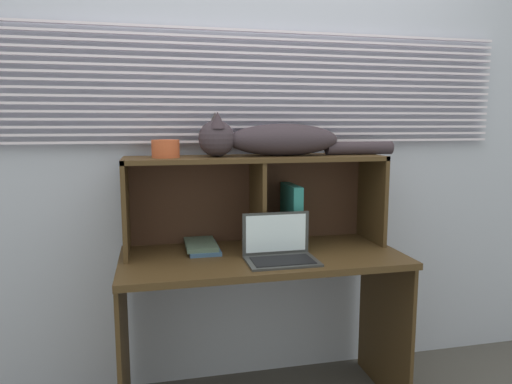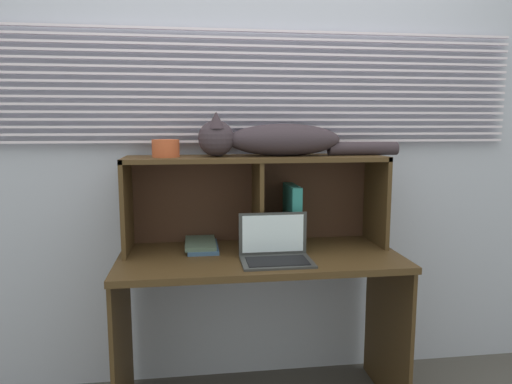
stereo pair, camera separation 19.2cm
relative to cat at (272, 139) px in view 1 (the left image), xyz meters
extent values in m
cube|color=#AEAFC1|center=(-0.08, 0.21, -0.04)|extent=(4.40, 0.04, 2.50)
cube|color=silver|center=(-0.08, 0.16, -0.01)|extent=(2.75, 0.02, 0.01)
cube|color=silver|center=(-0.08, 0.16, 0.02)|extent=(2.75, 0.02, 0.01)
cube|color=silver|center=(-0.08, 0.16, 0.06)|extent=(2.75, 0.02, 0.01)
cube|color=silver|center=(-0.08, 0.16, 0.09)|extent=(2.75, 0.02, 0.01)
cube|color=silver|center=(-0.08, 0.16, 0.13)|extent=(2.75, 0.02, 0.01)
cube|color=silver|center=(-0.08, 0.16, 0.17)|extent=(2.75, 0.02, 0.01)
cube|color=silver|center=(-0.08, 0.16, 0.20)|extent=(2.75, 0.02, 0.01)
cube|color=silver|center=(-0.08, 0.16, 0.24)|extent=(2.75, 0.02, 0.01)
cube|color=silver|center=(-0.08, 0.16, 0.28)|extent=(2.75, 0.02, 0.01)
cube|color=silver|center=(-0.08, 0.16, 0.31)|extent=(2.75, 0.02, 0.01)
cube|color=silver|center=(-0.08, 0.16, 0.35)|extent=(2.75, 0.02, 0.01)
cube|color=silver|center=(-0.08, 0.16, 0.38)|extent=(2.75, 0.02, 0.01)
cube|color=silver|center=(-0.08, 0.16, 0.42)|extent=(2.75, 0.02, 0.01)
cube|color=silver|center=(-0.08, 0.16, 0.46)|extent=(2.75, 0.02, 0.01)
cube|color=silver|center=(-0.08, 0.16, 0.49)|extent=(2.75, 0.02, 0.01)
cube|color=silver|center=(-0.08, 0.16, 0.53)|extent=(2.75, 0.02, 0.01)
cube|color=#452F18|center=(-0.08, -0.13, -0.54)|extent=(1.30, 0.60, 0.03)
cube|color=#452F18|center=(-0.72, -0.13, -0.92)|extent=(0.02, 0.54, 0.73)
cube|color=#452F18|center=(0.56, -0.13, -0.92)|extent=(0.02, 0.54, 0.73)
cube|color=#452F18|center=(-0.08, 0.00, -0.09)|extent=(1.24, 0.31, 0.02)
cube|color=#452F18|center=(-0.69, 0.00, -0.30)|extent=(0.02, 0.31, 0.45)
cube|color=#452F18|center=(0.53, 0.00, -0.30)|extent=(0.02, 0.31, 0.45)
cube|color=#452F18|center=(-0.07, 0.00, -0.31)|extent=(0.02, 0.30, 0.43)
cube|color=#44291B|center=(-0.08, 0.15, -0.30)|extent=(1.24, 0.01, 0.45)
ellipsoid|color=#362B32|center=(0.06, 0.00, 0.00)|extent=(0.55, 0.19, 0.15)
sphere|color=#362B32|center=(-0.27, 0.00, 0.01)|extent=(0.17, 0.17, 0.17)
cone|color=#362A30|center=(-0.27, -0.04, 0.09)|extent=(0.08, 0.08, 0.08)
cone|color=#352D2E|center=(-0.27, 0.04, 0.09)|extent=(0.08, 0.08, 0.08)
cylinder|color=#362B32|center=(0.45, 0.00, -0.05)|extent=(0.35, 0.07, 0.07)
cube|color=#343434|center=(-0.03, -0.28, -0.52)|extent=(0.31, 0.21, 0.01)
cube|color=#343434|center=(-0.03, -0.17, -0.42)|extent=(0.31, 0.01, 0.19)
cube|color=white|center=(-0.03, -0.18, -0.42)|extent=(0.28, 0.00, 0.17)
cube|color=black|center=(-0.03, -0.29, -0.52)|extent=(0.27, 0.15, 0.00)
cube|color=#277672|center=(0.10, 0.00, -0.38)|extent=(0.05, 0.24, 0.30)
cube|color=#365477|center=(-0.34, -0.01, -0.52)|extent=(0.14, 0.25, 0.02)
cube|color=#4A5D4E|center=(-0.35, 0.00, -0.50)|extent=(0.14, 0.25, 0.02)
cylinder|color=#BE502C|center=(-0.51, 0.00, -0.04)|extent=(0.13, 0.13, 0.08)
camera|label=1|loc=(-0.57, -2.17, 0.07)|focal=32.61mm
camera|label=2|loc=(-0.38, -2.21, 0.07)|focal=32.61mm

